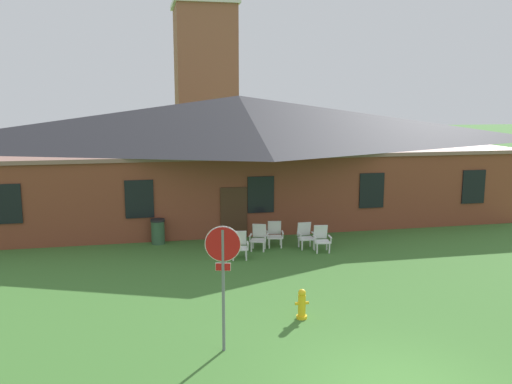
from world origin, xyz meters
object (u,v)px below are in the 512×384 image
lawn_chair_by_porch (239,244)px  lawn_chair_middle (305,235)px  stop_sign (223,263)px  fire_hydrant (302,305)px  trash_bin (158,231)px  lawn_chair_right_end (321,238)px  lawn_chair_near_door (259,237)px  lawn_chair_left_end (275,233)px

lawn_chair_by_porch → lawn_chair_middle: size_ratio=1.00×
stop_sign → lawn_chair_middle: stop_sign is taller
lawn_chair_middle → fire_hydrant: size_ratio=1.21×
trash_bin → lawn_chair_right_end: bearing=-21.1°
fire_hydrant → lawn_chair_near_door: bearing=87.5°
lawn_chair_near_door → lawn_chair_middle: bearing=-3.0°
lawn_chair_left_end → fire_hydrant: bearing=-98.1°
stop_sign → fire_hydrant: stop_sign is taller
lawn_chair_right_end → lawn_chair_by_porch: bearing=-175.3°
lawn_chair_by_porch → lawn_chair_middle: 2.83m
lawn_chair_by_porch → trash_bin: trash_bin is taller
lawn_chair_by_porch → fire_hydrant: (0.62, -5.65, -0.12)m
fire_hydrant → lawn_chair_left_end: bearing=81.9°
lawn_chair_by_porch → trash_bin: size_ratio=0.98×
lawn_chair_by_porch → lawn_chair_near_door: (0.91, 0.93, 0.00)m
lawn_chair_by_porch → stop_sign: bearing=-103.0°
stop_sign → fire_hydrant: size_ratio=3.65×
lawn_chair_middle → trash_bin: 5.75m
stop_sign → lawn_chair_by_porch: size_ratio=3.01×
stop_sign → lawn_chair_by_porch: stop_sign is taller
lawn_chair_left_end → trash_bin: trash_bin is taller
fire_hydrant → lawn_chair_right_end: bearing=66.8°
trash_bin → lawn_chair_by_porch: bearing=-42.5°
lawn_chair_left_end → lawn_chair_middle: size_ratio=1.00×
stop_sign → lawn_chair_left_end: stop_sign is taller
stop_sign → lawn_chair_middle: size_ratio=3.01×
lawn_chair_left_end → lawn_chair_middle: same height
lawn_chair_right_end → fire_hydrant: size_ratio=1.21×
fire_hydrant → trash_bin: bearing=112.5°
lawn_chair_left_end → fire_hydrant: size_ratio=1.21×
lawn_chair_near_door → fire_hydrant: bearing=-92.5°
fire_hydrant → trash_bin: 8.87m
lawn_chair_by_porch → lawn_chair_right_end: bearing=4.7°
lawn_chair_middle → stop_sign: bearing=-118.8°
trash_bin → lawn_chair_near_door: bearing=-23.7°
stop_sign → lawn_chair_right_end: (4.77, 7.27, -1.55)m
lawn_chair_near_door → trash_bin: size_ratio=0.98×
lawn_chair_right_end → trash_bin: size_ratio=0.98×
stop_sign → lawn_chair_left_end: 9.04m
lawn_chair_by_porch → lawn_chair_left_end: same height
lawn_chair_middle → trash_bin: bearing=162.7°
lawn_chair_by_porch → lawn_chair_right_end: same height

